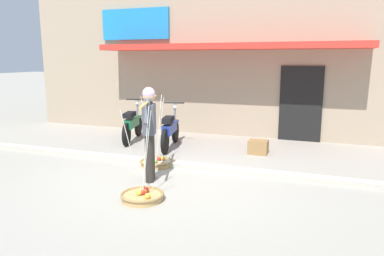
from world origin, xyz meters
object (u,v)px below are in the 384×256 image
(motorcycle_second_in_row, at_px, (170,130))
(wooden_crate, at_px, (258,147))
(fruit_basket_right_side, at_px, (142,196))
(motorcycle_nearest_shop, at_px, (132,124))
(fruit_vendor, at_px, (149,128))
(fruit_basket_left_side, at_px, (157,162))

(motorcycle_second_in_row, height_order, wooden_crate, motorcycle_second_in_row)
(fruit_basket_right_side, relative_size, motorcycle_nearest_shop, 0.81)
(fruit_vendor, xyz_separation_m, motorcycle_nearest_shop, (-1.90, 2.77, -0.53))
(wooden_crate, bearing_deg, fruit_basket_right_side, -109.64)
(fruit_basket_left_side, xyz_separation_m, motorcycle_second_in_row, (-0.34, 1.51, 0.38))
(fruit_vendor, relative_size, fruit_basket_left_side, 1.23)
(fruit_vendor, xyz_separation_m, wooden_crate, (1.52, 2.55, -0.82))
(fruit_vendor, xyz_separation_m, fruit_basket_right_side, (0.30, -0.88, -0.91))
(fruit_basket_left_side, relative_size, wooden_crate, 3.30)
(fruit_basket_right_side, xyz_separation_m, motorcycle_nearest_shop, (-2.20, 3.66, 0.38))
(fruit_basket_left_side, bearing_deg, fruit_basket_right_side, -71.43)
(fruit_basket_left_side, xyz_separation_m, wooden_crate, (1.82, 1.67, 0.09))
(fruit_basket_right_side, distance_m, motorcycle_nearest_shop, 4.29)
(fruit_vendor, bearing_deg, motorcycle_second_in_row, 104.86)
(motorcycle_second_in_row, bearing_deg, fruit_basket_left_side, -77.33)
(fruit_basket_left_side, height_order, motorcycle_second_in_row, fruit_basket_left_side)
(wooden_crate, bearing_deg, fruit_basket_left_side, -137.50)
(motorcycle_second_in_row, distance_m, wooden_crate, 2.18)
(fruit_basket_left_side, distance_m, motorcycle_second_in_row, 1.60)
(fruit_vendor, relative_size, wooden_crate, 4.04)
(fruit_basket_right_side, height_order, motorcycle_nearest_shop, fruit_basket_right_side)
(fruit_vendor, xyz_separation_m, motorcycle_second_in_row, (-0.64, 2.40, -0.53))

